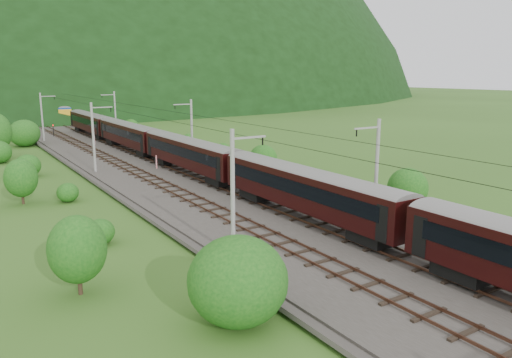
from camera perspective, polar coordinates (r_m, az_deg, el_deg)
ground at (r=35.37m, az=6.20°, el=-7.16°), size 600.00×600.00×0.00m
railbed at (r=43.20m, az=-2.12°, el=-3.31°), size 14.00×220.00×0.30m
track_left at (r=42.02m, az=-4.95°, el=-3.48°), size 2.40×220.00×0.27m
track_right at (r=44.36m, az=0.56°, el=-2.60°), size 2.40×220.00×0.27m
catenary_left at (r=60.25m, az=-18.04°, el=4.72°), size 2.54×192.28×8.00m
catenary_right at (r=64.39m, az=-7.42°, el=5.65°), size 2.54×192.28×8.00m
overhead_wires at (r=41.89m, az=-2.19°, el=5.89°), size 4.83×198.00×0.03m
train at (r=55.91m, az=-7.39°, el=3.43°), size 2.74×152.49×4.76m
hazard_post_near at (r=83.89m, az=-17.96°, el=4.25°), size 0.15×0.15×1.45m
hazard_post_far at (r=61.10m, az=-11.31°, el=1.94°), size 0.17×0.17×1.58m
signal at (r=97.35m, az=-22.16°, el=5.26°), size 0.23×0.23×2.09m
vegetation_left at (r=52.41m, az=-23.16°, el=0.82°), size 12.45×142.77×6.34m
vegetation_right at (r=46.46m, az=13.18°, el=-0.91°), size 6.62×109.39×3.16m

